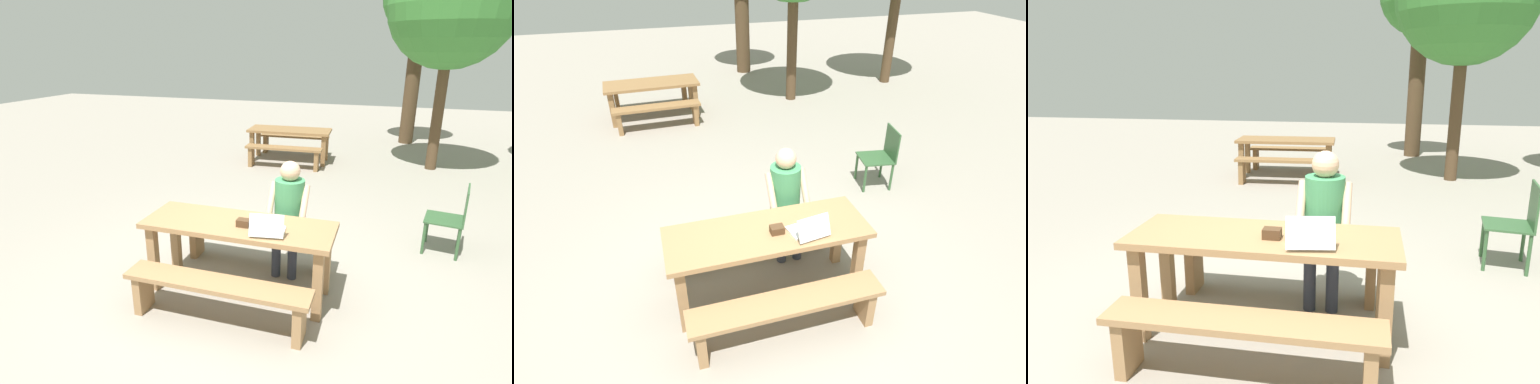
{
  "view_description": "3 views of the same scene",
  "coord_description": "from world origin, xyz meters",
  "views": [
    {
      "loc": [
        1.34,
        -3.56,
        2.42
      ],
      "look_at": [
        0.1,
        0.25,
        1.02
      ],
      "focal_mm": 29.44,
      "sensor_mm": 36.0,
      "label": 1
    },
    {
      "loc": [
        -0.88,
        -2.97,
        3.08
      ],
      "look_at": [
        0.1,
        0.25,
        1.02
      ],
      "focal_mm": 29.33,
      "sensor_mm": 36.0,
      "label": 2
    },
    {
      "loc": [
        0.68,
        -2.98,
        1.86
      ],
      "look_at": [
        0.1,
        0.25,
        1.02
      ],
      "focal_mm": 32.48,
      "sensor_mm": 36.0,
      "label": 3
    }
  ],
  "objects": [
    {
      "name": "ground_plane",
      "position": [
        0.0,
        0.0,
        0.0
      ],
      "size": [
        30.0,
        30.0,
        0.0
      ],
      "primitive_type": "plane",
      "color": "gray"
    },
    {
      "name": "bench_far",
      "position": [
        0.0,
        0.59,
        0.33
      ],
      "size": [
        1.72,
        0.3,
        0.44
      ],
      "color": "#9E754C",
      "rests_on": "ground"
    },
    {
      "name": "plastic_chair",
      "position": [
        2.14,
        1.6,
        0.46
      ],
      "size": [
        0.5,
        0.5,
        0.85
      ],
      "rotation": [
        0.0,
        0.0,
        4.55
      ],
      "color": "#335933",
      "rests_on": "ground"
    },
    {
      "name": "person_seated",
      "position": [
        0.37,
        0.56,
        0.75
      ],
      "size": [
        0.43,
        0.42,
        1.27
      ],
      "color": "#333847",
      "rests_on": "ground"
    },
    {
      "name": "picnic_table_mid",
      "position": [
        -0.76,
        5.24,
        0.59
      ],
      "size": [
        1.78,
        0.81,
        0.7
      ],
      "rotation": [
        0.0,
        0.0,
        0.04
      ],
      "color": "olive",
      "rests_on": "ground"
    },
    {
      "name": "picnic_table_front",
      "position": [
        0.0,
        0.0,
        0.64
      ],
      "size": [
        1.89,
        0.67,
        0.77
      ],
      "color": "#9E754C",
      "rests_on": "ground"
    },
    {
      "name": "bench_mid_south",
      "position": [
        -0.73,
        4.62,
        0.33
      ],
      "size": [
        1.59,
        0.37,
        0.45
      ],
      "rotation": [
        0.0,
        0.0,
        0.04
      ],
      "color": "olive",
      "rests_on": "ground"
    },
    {
      "name": "small_pouch",
      "position": [
        0.07,
        -0.06,
        0.8
      ],
      "size": [
        0.12,
        0.09,
        0.07
      ],
      "color": "#4C331E",
      "rests_on": "picnic_table_front"
    },
    {
      "name": "laptop",
      "position": [
        0.34,
        -0.15,
        0.82
      ],
      "size": [
        0.36,
        0.34,
        0.22
      ],
      "rotation": [
        0.0,
        0.0,
        3.3
      ],
      "color": "white",
      "rests_on": "picnic_table_front"
    },
    {
      "name": "bench_near",
      "position": [
        0.0,
        -0.59,
        0.33
      ],
      "size": [
        1.72,
        0.3,
        0.44
      ],
      "color": "#9E754C",
      "rests_on": "ground"
    },
    {
      "name": "bench_mid_north",
      "position": [
        -0.78,
        5.87,
        0.33
      ],
      "size": [
        1.59,
        0.37,
        0.45
      ],
      "rotation": [
        0.0,
        0.0,
        0.04
      ],
      "color": "olive",
      "rests_on": "ground"
    }
  ]
}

